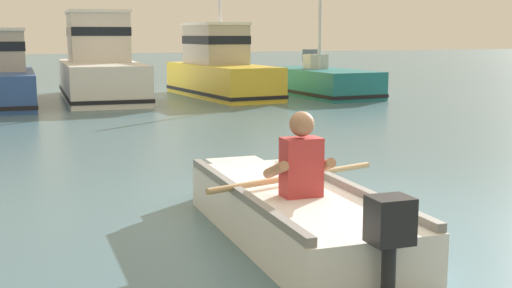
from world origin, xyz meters
name	(u,v)px	position (x,y,z in m)	size (l,w,h in m)	color
ground_plane	(368,221)	(0.00, 0.00, 0.00)	(120.00, 120.00, 0.00)	slate
rowboat_with_person	(291,211)	(-0.94, -0.18, 0.25)	(1.95, 3.72, 1.19)	white
moored_boat_white	(100,67)	(-0.12, 14.00, 0.92)	(2.50, 5.85, 2.51)	white
moored_boat_yellow	(220,69)	(3.29, 13.34, 0.81)	(2.03, 5.11, 4.64)	gold
moored_boat_teal	(321,83)	(6.21, 12.46, 0.39)	(1.89, 4.54, 3.52)	#1E727A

